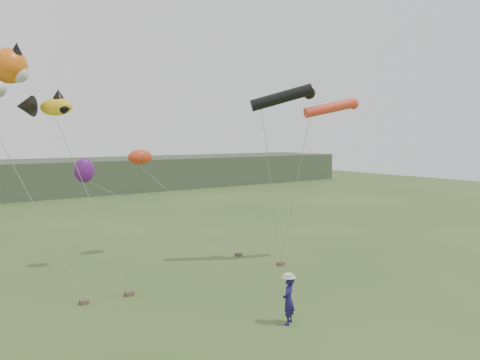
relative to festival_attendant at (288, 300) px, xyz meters
name	(u,v)px	position (x,y,z in m)	size (l,w,h in m)	color
ground	(260,314)	(-0.28, 1.34, -0.90)	(120.00, 120.00, 0.00)	#385123
festival_attendant	(288,300)	(0.00, 0.00, 0.00)	(0.65, 0.43, 1.79)	#19144E
sandbag_anchors	(160,286)	(-2.07, 6.45, -0.81)	(15.45, 5.02, 0.18)	brown
fish_kite	(45,106)	(-6.22, 8.71, 7.28)	(2.51, 1.66, 1.20)	yellow
tube_kites	(306,101)	(6.33, 5.90, 7.86)	(5.64, 3.03, 1.82)	black
misc_kites	(115,163)	(-1.93, 12.10, 4.54)	(4.70, 1.66, 1.62)	red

